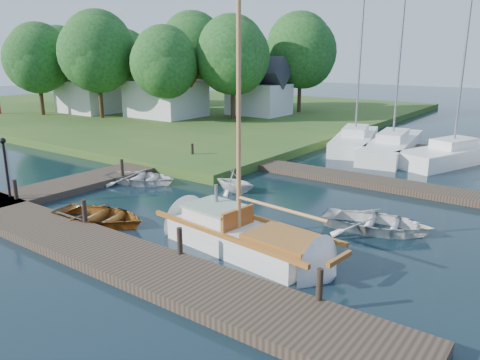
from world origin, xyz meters
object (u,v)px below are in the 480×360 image
Objects in this scene: mooring_post_2 at (180,241)px; house_b at (91,88)px; mooring_post_5 at (192,151)px; mooring_post_4 at (122,167)px; tree_7 at (301,51)px; marina_boat_0 at (355,139)px; lamp_post at (5,159)px; tree_5 at (125,59)px; mooring_post_1 at (84,211)px; sailboat at (247,241)px; dinghy at (99,213)px; mooring_post_0 at (15,189)px; marina_boat_1 at (392,145)px; tender_c at (377,220)px; tree_4 at (193,50)px; mooring_post_3 at (320,284)px; tender_a at (141,176)px; marina_boat_2 at (453,153)px; tree_3 at (233,56)px; house_a at (165,89)px; tree_6 at (58,57)px; tender_b at (235,180)px; tree_0 at (38,59)px; tree_2 at (165,63)px; house_c at (259,92)px.

house_b is (-29.50, 19.00, 2.07)m from mooring_post_2.
house_b reaches higher than mooring_post_5.
mooring_post_4 is 27.09m from tree_7.
tree_7 is (-10.62, 11.52, 5.63)m from marina_boat_0.
lamp_post is 33.53m from tree_5.
mooring_post_1 is 10.77m from mooring_post_5.
sailboat is 2.72× the size of dinghy.
mooring_post_1 is 1.00× the size of mooring_post_5.
marina_boat_1 is at bearing 65.38° from mooring_post_0.
dinghy is at bearing 111.93° from tender_c.
marina_boat_1 is 25.25m from tree_4.
mooring_post_2 is at bearing 0.00° from mooring_post_1.
mooring_post_3 is 14.05m from lamp_post.
tree_5 reaches higher than tender_c.
mooring_post_3 is 13.24m from tender_a.
marina_boat_0 is at bearing 109.00° from sailboat.
marina_boat_0 reaches higher than tender_c.
tree_3 is at bearing 97.35° from marina_boat_2.
mooring_post_5 is 0.14× the size of house_b.
house_b is (-21.00, 14.00, 2.07)m from mooring_post_4.
sailboat is at bearing -40.26° from house_a.
mooring_post_0 is 35.77m from tree_6.
lamp_post is 0.29× the size of tree_6.
marina_boat_0 reaches higher than sailboat.
house_b is (-33.18, 13.04, 2.39)m from tender_c.
house_b is at bearing 66.04° from tender_b.
mooring_post_5 is 0.09× the size of tree_7.
tree_0 is at bearing 156.40° from mooring_post_4.
marina_boat_2 is 2.10× the size of house_b.
tender_b is at bearing 19.26° from mooring_post_4.
dinghy is 18.87m from marina_boat_1.
tree_3 reaches higher than tree_0.
tree_6 is at bearing 71.95° from marina_boat_0.
tender_a is 18.79m from tree_2.
house_a is 0.76× the size of tree_0.
tree_4 is at bearing 131.34° from mooring_post_5.
house_a is 6.95m from tree_3.
marina_boat_1 is 1.12× the size of tree_6.
mooring_post_0 is at bearing -61.81° from tree_4.
marina_boat_0 is (1.80, 18.80, 0.20)m from dinghy.
lamp_post is 0.46× the size of house_c.
mooring_post_1 is at bearing 180.00° from mooring_post_3.
marina_boat_2 is (7.99, 17.87, 0.21)m from dinghy.
tree_3 is at bearing 18.85° from house_a.
dinghy is 1.77× the size of tender_b.
house_b is (-21.00, 9.00, 2.07)m from mooring_post_5.
mooring_post_1 is 0.09× the size of tree_3.
tree_7 is at bearing 21.80° from tree_4.
tree_0 is at bearing 145.62° from lamp_post.
mooring_post_2 is 0.08× the size of marina_boat_1.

